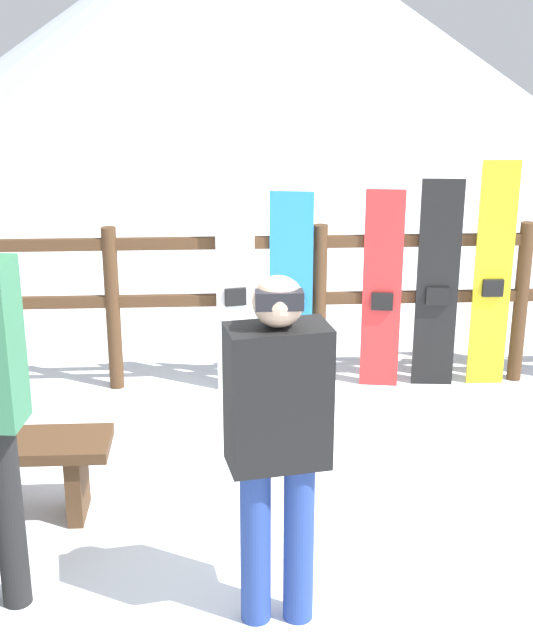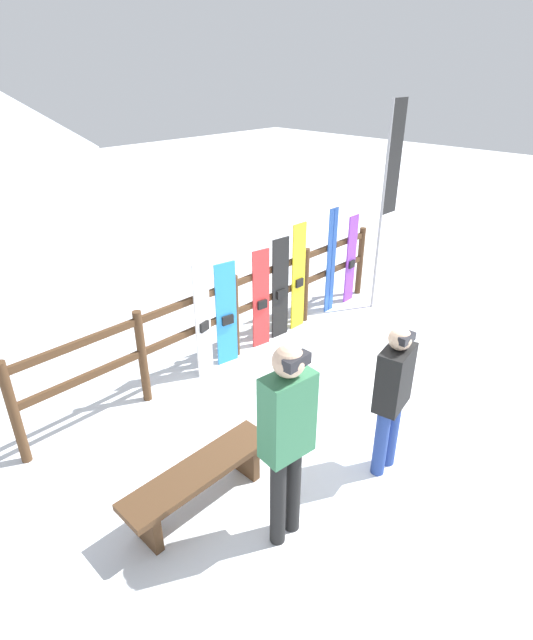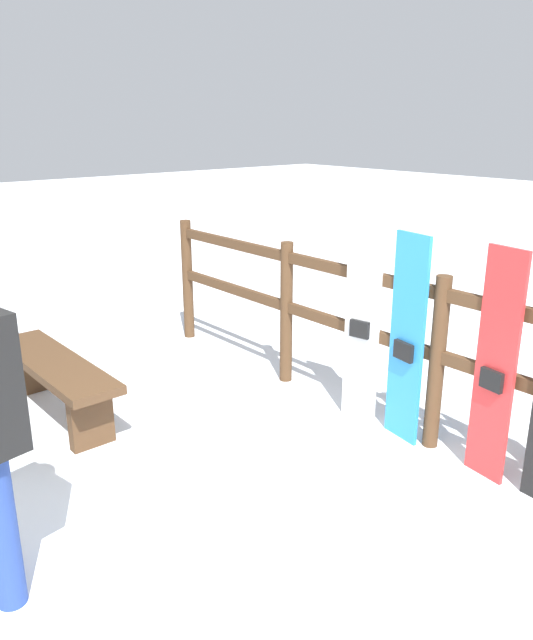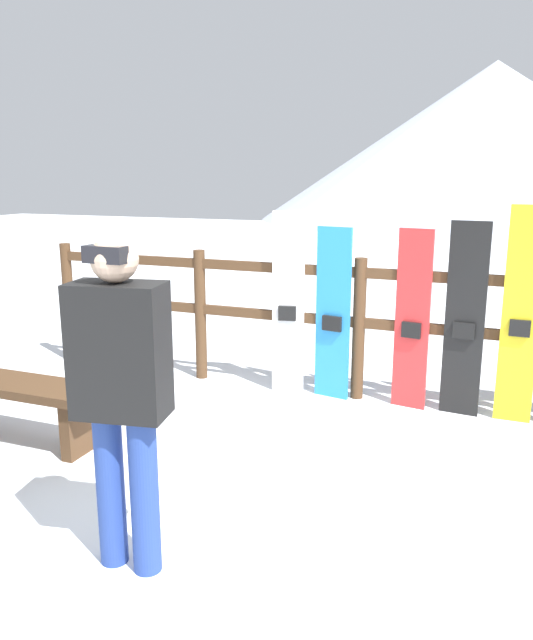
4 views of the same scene
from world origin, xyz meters
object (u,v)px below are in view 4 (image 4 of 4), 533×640
object	(u,v)px
snowboard_blue	(333,315)
snowboard_black_stripe	(465,321)
snowboard_red	(412,321)
bench	(11,395)
snowboard_yellow	(521,317)
snowboard_white	(288,304)
person_black	(121,384)

from	to	relation	value
snowboard_blue	snowboard_black_stripe	xyz separation A→B (m)	(1.01, 0.00, 0.04)
snowboard_red	snowboard_black_stripe	bearing A→B (deg)	0.01
bench	snowboard_yellow	distance (m)	3.60
bench	snowboard_blue	size ratio (longest dim) A/B	1.05
snowboard_white	snowboard_red	size ratio (longest dim) A/B	1.08
person_black	snowboard_white	bearing A→B (deg)	92.83
snowboard_white	snowboard_blue	xyz separation A→B (m)	(0.38, -0.00, -0.06)
person_black	snowboard_yellow	distance (m)	3.02
snowboard_black_stripe	person_black	bearing A→B (deg)	-116.41
snowboard_blue	snowboard_black_stripe	distance (m)	1.01
snowboard_red	snowboard_yellow	xyz separation A→B (m)	(0.76, 0.00, 0.09)
snowboard_blue	snowboard_yellow	xyz separation A→B (m)	(1.39, 0.00, 0.10)
person_black	snowboard_red	xyz separation A→B (m)	(0.88, 2.53, -0.20)
snowboard_red	snowboard_blue	bearing A→B (deg)	-180.00
snowboard_blue	person_black	bearing A→B (deg)	-95.70
person_black	snowboard_black_stripe	world-z (taller)	person_black
snowboard_black_stripe	snowboard_yellow	size ratio (longest dim) A/B	0.92
snowboard_blue	snowboard_red	distance (m)	0.62
snowboard_black_stripe	snowboard_yellow	world-z (taller)	snowboard_yellow
person_black	snowboard_yellow	world-z (taller)	snowboard_yellow
bench	person_black	bearing A→B (deg)	-30.39
person_black	snowboard_red	world-z (taller)	person_black
bench	snowboard_black_stripe	bearing A→B (deg)	30.40
person_black	snowboard_black_stripe	bearing A→B (deg)	63.59
snowboard_white	snowboard_yellow	world-z (taller)	snowboard_yellow
snowboard_blue	snowboard_yellow	size ratio (longest dim) A/B	0.88
bench	snowboard_red	distance (m)	2.93
bench	snowboard_white	world-z (taller)	snowboard_white
snowboard_blue	bench	bearing A→B (deg)	-137.46
bench	snowboard_blue	bearing A→B (deg)	42.54
snowboard_black_stripe	snowboard_yellow	bearing A→B (deg)	0.02
snowboard_blue	snowboard_red	bearing A→B (deg)	0.00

